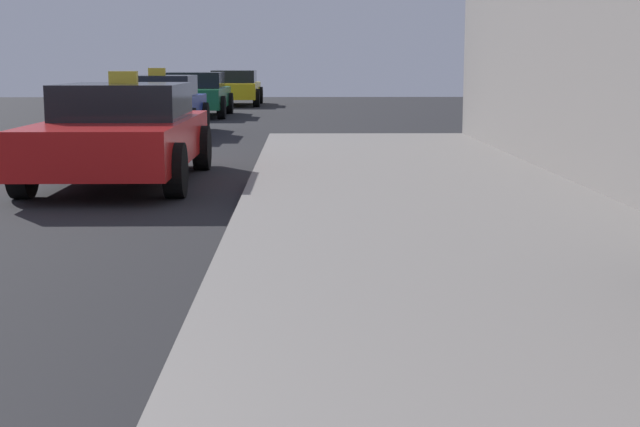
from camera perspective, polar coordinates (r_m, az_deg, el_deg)
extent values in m
cube|color=red|center=(12.15, -12.21, 4.46)|extent=(1.75, 4.44, 0.55)
cube|color=black|center=(12.33, -12.09, 6.86)|extent=(1.54, 2.00, 0.45)
cube|color=yellow|center=(12.33, -12.14, 8.28)|extent=(0.36, 0.14, 0.16)
cylinder|color=black|center=(10.63, -8.99, 2.67)|extent=(0.22, 0.64, 0.64)
cylinder|color=black|center=(11.00, -18.05, 2.55)|extent=(0.22, 0.64, 0.64)
cylinder|color=black|center=(13.44, -7.35, 4.08)|extent=(0.22, 0.64, 0.64)
cylinder|color=black|center=(13.74, -14.63, 3.97)|extent=(0.22, 0.64, 0.64)
cube|color=#233899|center=(20.28, -10.14, 6.40)|extent=(1.76, 4.01, 0.55)
cube|color=black|center=(20.46, -10.09, 7.83)|extent=(1.55, 1.80, 0.45)
cube|color=yellow|center=(20.45, -10.11, 8.68)|extent=(0.36, 0.14, 0.16)
cylinder|color=black|center=(18.90, -8.07, 5.57)|extent=(0.22, 0.64, 0.64)
cylinder|color=black|center=(19.19, -13.32, 5.46)|extent=(0.22, 0.64, 0.64)
cylinder|color=black|center=(21.45, -7.25, 6.02)|extent=(0.22, 0.64, 0.64)
cylinder|color=black|center=(21.71, -11.90, 5.93)|extent=(0.22, 0.64, 0.64)
cube|color=#196638|center=(27.10, -7.74, 7.16)|extent=(1.73, 4.30, 0.55)
cube|color=black|center=(27.30, -7.71, 8.23)|extent=(1.52, 1.94, 0.45)
cylinder|color=black|center=(25.65, -6.15, 6.57)|extent=(0.22, 0.64, 0.64)
cylinder|color=black|center=(25.86, -9.99, 6.51)|extent=(0.22, 0.64, 0.64)
cylinder|color=black|center=(28.39, -5.67, 6.84)|extent=(0.22, 0.64, 0.64)
cylinder|color=black|center=(28.58, -9.15, 6.79)|extent=(0.22, 0.64, 0.64)
cube|color=yellow|center=(34.12, -5.37, 7.64)|extent=(1.77, 4.29, 0.55)
cube|color=black|center=(34.33, -5.36, 8.48)|extent=(1.56, 1.93, 0.45)
cylinder|color=black|center=(32.71, -3.98, 7.19)|extent=(0.22, 0.64, 0.64)
cylinder|color=black|center=(32.84, -7.09, 7.15)|extent=(0.22, 0.64, 0.64)
cylinder|color=black|center=(35.45, -3.76, 7.36)|extent=(0.22, 0.64, 0.64)
cylinder|color=black|center=(35.57, -6.63, 7.32)|extent=(0.22, 0.64, 0.64)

